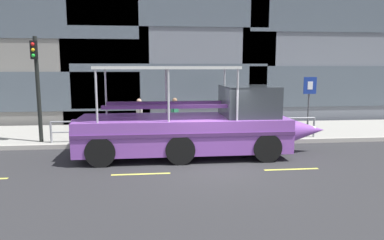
% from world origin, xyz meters
% --- Properties ---
extents(ground_plane, '(120.00, 120.00, 0.00)m').
position_xyz_m(ground_plane, '(0.00, 0.00, 0.00)').
color(ground_plane, '#2B2B2D').
extents(sidewalk, '(32.00, 4.80, 0.18)m').
position_xyz_m(sidewalk, '(0.00, 5.60, 0.09)').
color(sidewalk, '#99968E').
rests_on(sidewalk, ground_plane).
extents(curb_edge, '(32.00, 0.18, 0.18)m').
position_xyz_m(curb_edge, '(0.00, 3.11, 0.09)').
color(curb_edge, '#B2ADA3').
rests_on(curb_edge, ground_plane).
extents(lane_centreline, '(25.80, 0.12, 0.01)m').
position_xyz_m(lane_centreline, '(-0.00, -0.67, 0.00)').
color(lane_centreline, '#DBD64C').
rests_on(lane_centreline, ground_plane).
extents(curb_guardrail, '(11.33, 0.09, 0.89)m').
position_xyz_m(curb_guardrail, '(-0.57, 3.45, 0.77)').
color(curb_guardrail, gray).
rests_on(curb_guardrail, sidewalk).
extents(traffic_light_pole, '(0.24, 0.46, 4.29)m').
position_xyz_m(traffic_light_pole, '(-6.66, 3.64, 2.77)').
color(traffic_light_pole, black).
rests_on(traffic_light_pole, sidewalk).
extents(parking_sign, '(0.60, 0.12, 2.63)m').
position_xyz_m(parking_sign, '(5.05, 4.08, 1.97)').
color(parking_sign, '#4C4F54').
rests_on(parking_sign, sidewalk).
extents(duck_tour_boat, '(9.38, 2.62, 3.29)m').
position_xyz_m(duck_tour_boat, '(-0.38, 1.47, 1.10)').
color(duck_tour_boat, purple).
rests_on(duck_tour_boat, ground_plane).
extents(pedestrian_near_bow, '(0.43, 0.30, 1.65)m').
position_xyz_m(pedestrian_near_bow, '(3.05, 4.07, 1.17)').
color(pedestrian_near_bow, black).
rests_on(pedestrian_near_bow, sidewalk).
extents(pedestrian_mid_left, '(0.37, 0.36, 1.66)m').
position_xyz_m(pedestrian_mid_left, '(-1.02, 5.03, 1.18)').
color(pedestrian_mid_left, black).
rests_on(pedestrian_mid_left, sidewalk).
extents(pedestrian_mid_right, '(0.30, 0.43, 1.64)m').
position_xyz_m(pedestrian_mid_right, '(-2.65, 4.98, 1.17)').
color(pedestrian_mid_right, '#47423D').
rests_on(pedestrian_mid_right, sidewalk).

